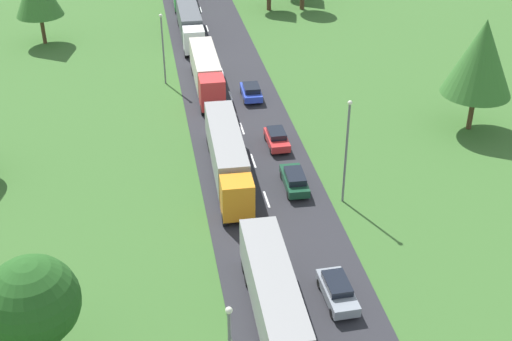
% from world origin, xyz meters
% --- Properties ---
extents(road, '(10.00, 140.00, 0.06)m').
position_xyz_m(road, '(0.00, 24.50, 0.03)').
color(road, '#2B2B30').
rests_on(road, ground).
extents(lane_marking_centre, '(0.16, 118.26, 0.01)m').
position_xyz_m(lane_marking_centre, '(0.00, 17.89, 0.07)').
color(lane_marking_centre, white).
rests_on(lane_marking_centre, road).
extents(truck_lead, '(2.68, 14.64, 3.71)m').
position_xyz_m(truck_lead, '(-2.22, 13.50, 2.19)').
color(truck_lead, white).
rests_on(truck_lead, road).
extents(truck_second, '(2.82, 14.50, 3.77)m').
position_xyz_m(truck_second, '(-2.57, 32.21, 2.23)').
color(truck_second, orange).
rests_on(truck_second, road).
extents(truck_third, '(2.59, 12.81, 3.62)m').
position_xyz_m(truck_third, '(-2.24, 50.18, 2.16)').
color(truck_third, red).
rests_on(truck_third, road).
extents(truck_fourth, '(2.62, 14.11, 3.61)m').
position_xyz_m(truck_fourth, '(-2.50, 66.35, 2.13)').
color(truck_fourth, white).
rests_on(truck_fourth, road).
extents(car_second, '(1.86, 4.35, 1.49)m').
position_xyz_m(car_second, '(2.27, 15.75, 0.84)').
color(car_second, '#8C939E').
rests_on(car_second, road).
extents(car_third, '(1.87, 4.58, 1.51)m').
position_xyz_m(car_third, '(2.57, 29.53, 0.85)').
color(car_third, '#19472D').
rests_on(car_third, road).
extents(car_fourth, '(1.76, 3.93, 1.49)m').
position_xyz_m(car_fourth, '(2.58, 36.78, 0.84)').
color(car_fourth, red).
rests_on(car_fourth, road).
extents(car_fifth, '(1.99, 4.03, 1.53)m').
position_xyz_m(car_fifth, '(2.02, 47.23, 0.86)').
color(car_fifth, blue).
rests_on(car_fifth, road).
extents(lamppost_second, '(0.36, 0.36, 8.84)m').
position_xyz_m(lamppost_second, '(5.95, 27.04, 4.91)').
color(lamppost_second, slate).
rests_on(lamppost_second, ground).
extents(lamppost_third, '(0.36, 0.36, 7.78)m').
position_xyz_m(lamppost_third, '(-6.49, 52.77, 4.36)').
color(lamppost_third, slate).
rests_on(lamppost_third, ground).
extents(tree_maple, '(6.44, 6.44, 10.78)m').
position_xyz_m(tree_maple, '(21.38, 37.06, 7.22)').
color(tree_maple, '#513823').
rests_on(tree_maple, ground).
extents(tree_elm, '(5.31, 5.31, 7.41)m').
position_xyz_m(tree_elm, '(-16.01, 13.50, 4.74)').
color(tree_elm, '#513823').
rests_on(tree_elm, ground).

